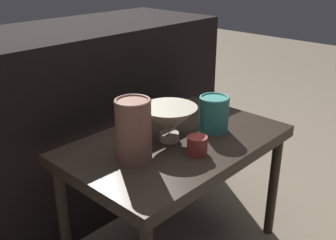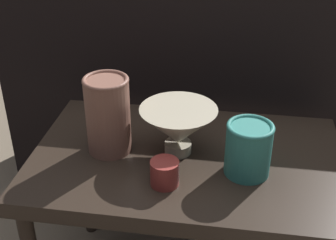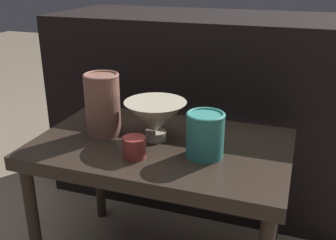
{
  "view_description": "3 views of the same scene",
  "coord_description": "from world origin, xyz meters",
  "px_view_note": "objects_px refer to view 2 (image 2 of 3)",
  "views": [
    {
      "loc": [
        -0.87,
        -0.78,
        1.02
      ],
      "look_at": [
        -0.05,
        -0.01,
        0.55
      ],
      "focal_mm": 42.0,
      "sensor_mm": 36.0,
      "label": 1
    },
    {
      "loc": [
        0.1,
        -0.91,
        1.09
      ],
      "look_at": [
        -0.05,
        0.02,
        0.54
      ],
      "focal_mm": 50.0,
      "sensor_mm": 36.0,
      "label": 2
    },
    {
      "loc": [
        0.36,
        -0.98,
        0.94
      ],
      "look_at": [
        0.01,
        0.04,
        0.52
      ],
      "focal_mm": 42.0,
      "sensor_mm": 36.0,
      "label": 3
    }
  ],
  "objects_px": {
    "vase_textured_left": "(108,114)",
    "vase_colorful_right": "(248,148)",
    "cup": "(165,173)",
    "bowl": "(178,127)"
  },
  "relations": [
    {
      "from": "bowl",
      "to": "vase_textured_left",
      "type": "bearing_deg",
      "value": -176.49
    },
    {
      "from": "bowl",
      "to": "vase_textured_left",
      "type": "height_order",
      "value": "vase_textured_left"
    },
    {
      "from": "vase_colorful_right",
      "to": "bowl",
      "type": "bearing_deg",
      "value": 160.91
    },
    {
      "from": "vase_colorful_right",
      "to": "cup",
      "type": "distance_m",
      "value": 0.19
    },
    {
      "from": "bowl",
      "to": "vase_colorful_right",
      "type": "height_order",
      "value": "vase_colorful_right"
    },
    {
      "from": "vase_textured_left",
      "to": "cup",
      "type": "xyz_separation_m",
      "value": [
        0.15,
        -0.12,
        -0.07
      ]
    },
    {
      "from": "vase_colorful_right",
      "to": "cup",
      "type": "height_order",
      "value": "vase_colorful_right"
    },
    {
      "from": "bowl",
      "to": "cup",
      "type": "height_order",
      "value": "bowl"
    },
    {
      "from": "bowl",
      "to": "cup",
      "type": "distance_m",
      "value": 0.13
    },
    {
      "from": "vase_textured_left",
      "to": "vase_colorful_right",
      "type": "bearing_deg",
      "value": -8.06
    }
  ]
}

